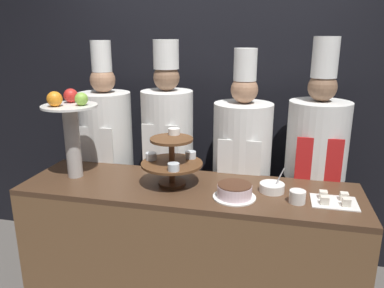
% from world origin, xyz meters
% --- Properties ---
extents(wall_back, '(10.00, 0.06, 2.80)m').
position_xyz_m(wall_back, '(0.00, 1.19, 1.40)').
color(wall_back, black).
rests_on(wall_back, ground_plane).
extents(buffet_counter, '(2.11, 0.60, 0.93)m').
position_xyz_m(buffet_counter, '(0.00, 0.30, 0.46)').
color(buffet_counter, brown).
rests_on(buffet_counter, ground_plane).
extents(tiered_stand, '(0.39, 0.39, 0.34)m').
position_xyz_m(tiered_stand, '(-0.11, 0.32, 1.10)').
color(tiered_stand, brown).
rests_on(tiered_stand, buffet_counter).
extents(fruit_pedestal, '(0.35, 0.35, 0.58)m').
position_xyz_m(fruit_pedestal, '(-0.78, 0.31, 1.29)').
color(fruit_pedestal, '#B2ADA8').
rests_on(fruit_pedestal, buffet_counter).
extents(cake_round, '(0.25, 0.25, 0.08)m').
position_xyz_m(cake_round, '(0.30, 0.20, 0.97)').
color(cake_round, white).
rests_on(cake_round, buffet_counter).
extents(cup_white, '(0.09, 0.09, 0.07)m').
position_xyz_m(cup_white, '(0.65, 0.22, 0.96)').
color(cup_white, white).
rests_on(cup_white, buffet_counter).
extents(cake_square_tray, '(0.25, 0.19, 0.05)m').
position_xyz_m(cake_square_tray, '(0.86, 0.26, 0.94)').
color(cake_square_tray, white).
rests_on(cake_square_tray, buffet_counter).
extents(serving_bowl_far, '(0.15, 0.15, 0.15)m').
position_xyz_m(serving_bowl_far, '(0.51, 0.34, 0.95)').
color(serving_bowl_far, white).
rests_on(serving_bowl_far, buffet_counter).
extents(chef_left, '(0.40, 0.40, 1.80)m').
position_xyz_m(chef_left, '(-0.78, 0.79, 0.96)').
color(chef_left, '#38332D').
rests_on(chef_left, ground_plane).
extents(chef_center_left, '(0.38, 0.38, 1.81)m').
position_xyz_m(chef_center_left, '(-0.28, 0.79, 1.00)').
color(chef_center_left, '#28282D').
rests_on(chef_center_left, ground_plane).
extents(chef_center_right, '(0.42, 0.42, 1.75)m').
position_xyz_m(chef_center_right, '(0.28, 0.79, 0.94)').
color(chef_center_right, '#28282D').
rests_on(chef_center_right, ground_plane).
extents(chef_right, '(0.41, 0.41, 1.83)m').
position_xyz_m(chef_right, '(0.79, 0.79, 0.97)').
color(chef_right, '#28282D').
rests_on(chef_right, ground_plane).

